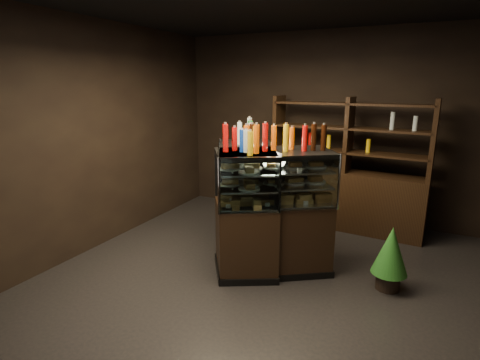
% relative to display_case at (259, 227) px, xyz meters
% --- Properties ---
extents(ground, '(5.00, 5.00, 0.00)m').
position_rel_display_case_xyz_m(ground, '(0.28, -0.34, -0.49)').
color(ground, black).
rests_on(ground, ground).
extents(room_shell, '(5.02, 5.02, 3.01)m').
position_rel_display_case_xyz_m(room_shell, '(0.28, -0.34, 1.45)').
color(room_shell, black).
rests_on(room_shell, ground).
extents(display_case, '(1.74, 1.50, 1.46)m').
position_rel_display_case_xyz_m(display_case, '(0.00, 0.00, 0.00)').
color(display_case, black).
rests_on(display_case, ground).
extents(food_display, '(1.33, 1.17, 0.45)m').
position_rel_display_case_xyz_m(food_display, '(-0.00, -0.00, 0.63)').
color(food_display, '#B06C3F').
rests_on(food_display, display_case).
extents(bottles_top, '(1.16, 1.02, 0.30)m').
position_rel_display_case_xyz_m(bottles_top, '(0.00, 0.00, 1.11)').
color(bottles_top, black).
rests_on(bottles_top, display_case).
extents(potted_conifer, '(0.38, 0.38, 0.81)m').
position_rel_display_case_xyz_m(potted_conifer, '(1.50, 0.08, -0.02)').
color(potted_conifer, black).
rests_on(potted_conifer, ground).
extents(back_shelving, '(2.33, 0.57, 2.00)m').
position_rel_display_case_xyz_m(back_shelving, '(0.69, 1.71, 0.12)').
color(back_shelving, black).
rests_on(back_shelving, ground).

